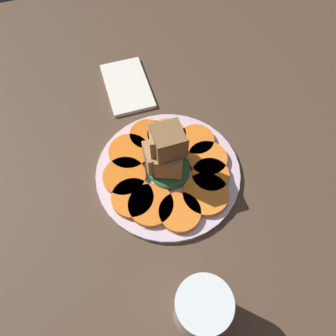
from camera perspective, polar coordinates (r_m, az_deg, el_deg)
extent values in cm
cube|color=#4C3828|center=(59.75, 0.00, -1.46)|extent=(120.00, 120.00, 2.00)
cylinder|color=silver|center=(58.43, 0.00, -0.77)|extent=(25.64, 25.64, 1.00)
cylinder|color=white|center=(58.39, 0.00, -0.75)|extent=(20.51, 20.51, 1.00)
cylinder|color=orange|center=(59.20, 6.71, 1.99)|extent=(7.07, 7.07, 1.03)
cylinder|color=orange|center=(60.95, 4.91, 4.85)|extent=(6.65, 6.65, 1.03)
cylinder|color=orange|center=(61.37, -0.23, 5.73)|extent=(7.22, 7.22, 1.03)
cylinder|color=orange|center=(61.51, -3.56, 5.75)|extent=(6.68, 6.68, 1.03)
cylinder|color=orange|center=(59.74, -6.79, 2.81)|extent=(7.36, 7.36, 1.03)
cylinder|color=orange|center=(57.27, -7.58, -1.50)|extent=(7.49, 7.49, 1.03)
cylinder|color=orange|center=(55.28, -6.18, -5.25)|extent=(7.14, 7.14, 1.03)
cylinder|color=orange|center=(54.54, -3.01, -6.46)|extent=(7.55, 7.55, 1.03)
cylinder|color=orange|center=(54.01, 2.07, -7.71)|extent=(6.96, 6.96, 1.03)
cylinder|color=orange|center=(55.63, 6.57, -4.56)|extent=(7.84, 7.84, 1.03)
cylinder|color=orange|center=(57.37, 7.39, -1.26)|extent=(6.53, 6.53, 1.03)
ellipsoid|color=#2D6033|center=(56.85, 0.00, 0.11)|extent=(8.33, 7.50, 2.43)
cube|color=#9E754C|center=(54.15, -1.77, 2.15)|extent=(4.32, 4.32, 4.27)
cube|color=olive|center=(54.99, 0.45, 3.59)|extent=(5.79, 5.79, 4.29)
cube|color=#9E754C|center=(53.51, -0.02, 1.26)|extent=(5.85, 5.85, 4.47)
cube|color=olive|center=(54.13, -0.45, 1.12)|extent=(3.66, 3.66, 3.28)
cube|color=#9E754C|center=(50.94, -0.96, 4.89)|extent=(4.84, 4.84, 4.12)
cube|color=brown|center=(50.16, -0.53, 4.99)|extent=(4.64, 4.64, 4.58)
cube|color=#B2B2B7|center=(55.86, -4.35, -4.39)|extent=(12.26, 2.91, 0.40)
cube|color=#B2B2B7|center=(59.13, -5.10, 1.57)|extent=(1.81, 2.51, 0.40)
cube|color=#B2B2B7|center=(60.85, -6.35, 3.96)|extent=(4.81, 1.02, 0.40)
cube|color=#B2B2B7|center=(60.84, -5.73, 4.04)|extent=(4.81, 1.02, 0.40)
cube|color=#B2B2B7|center=(60.83, -5.10, 4.13)|extent=(4.81, 1.02, 0.40)
cube|color=#B2B2B7|center=(60.83, -4.48, 4.21)|extent=(4.81, 1.02, 0.40)
cylinder|color=silver|center=(46.91, 5.75, -23.20)|extent=(7.11, 7.11, 10.59)
cube|color=silver|center=(71.46, -7.14, 14.02)|extent=(14.53, 8.72, 0.80)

